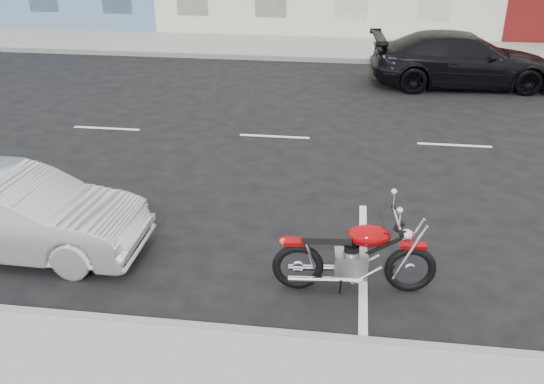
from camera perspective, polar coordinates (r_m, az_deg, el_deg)
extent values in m
plane|color=black|center=(13.77, 8.55, 4.79)|extent=(120.00, 120.00, 0.00)
cube|color=gray|center=(22.58, -4.58, 13.62)|extent=(80.00, 3.40, 0.15)
cube|color=gray|center=(20.96, -5.55, 12.61)|extent=(80.00, 0.12, 0.16)
torus|color=black|center=(8.75, 18.03, -7.11)|extent=(0.72, 0.18, 0.71)
torus|color=black|center=(8.46, 7.89, -7.17)|extent=(0.72, 0.18, 0.71)
cube|color=#910508|center=(8.56, 18.37, -5.03)|extent=(0.37, 0.17, 0.05)
cube|color=#910508|center=(8.25, 7.76, -4.89)|extent=(0.33, 0.20, 0.06)
cube|color=gray|center=(8.53, 12.77, -6.81)|extent=(0.47, 0.36, 0.36)
ellipsoid|color=#910508|center=(8.35, 14.50, -4.23)|extent=(0.62, 0.42, 0.29)
cube|color=black|center=(8.25, 10.66, -4.34)|extent=(0.68, 0.34, 0.10)
cylinder|color=silver|center=(8.31, 17.12, -2.78)|extent=(0.11, 0.74, 0.04)
sphere|color=silver|center=(8.46, 17.90, -4.11)|extent=(0.18, 0.18, 0.18)
cylinder|color=silver|center=(8.45, 10.46, -8.33)|extent=(1.01, 0.18, 0.08)
cylinder|color=silver|center=(8.69, 10.22, -7.22)|extent=(1.01, 0.18, 0.08)
cylinder|color=silver|center=(8.58, 17.98, -5.33)|extent=(0.41, 0.08, 0.84)
cylinder|color=black|center=(8.48, 14.44, -5.78)|extent=(0.85, 0.13, 0.52)
imported|color=#B1B4B9|center=(9.89, -22.94, -1.95)|extent=(3.90, 1.42, 1.28)
imported|color=black|center=(18.41, 17.47, 11.81)|extent=(5.33, 2.52, 1.50)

